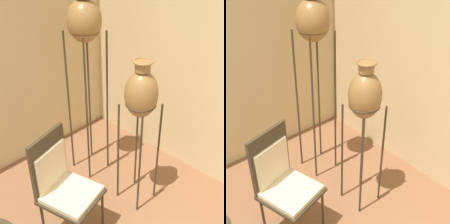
{
  "view_description": "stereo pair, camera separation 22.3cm",
  "coord_description": "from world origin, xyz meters",
  "views": [
    {
      "loc": [
        -0.52,
        -0.73,
        2.53
      ],
      "look_at": [
        1.35,
        1.12,
        0.91
      ],
      "focal_mm": 50.0,
      "sensor_mm": 36.0,
      "label": 1
    },
    {
      "loc": [
        -0.36,
        -0.88,
        2.53
      ],
      "look_at": [
        1.35,
        1.12,
        0.91
      ],
      "focal_mm": 50.0,
      "sensor_mm": 36.0,
      "label": 2
    }
  ],
  "objects": [
    {
      "name": "vase_stand_tall",
      "position": [
        1.35,
        1.48,
        1.71
      ],
      "size": [
        0.33,
        0.33,
        2.04
      ],
      "color": "#382D1E",
      "rests_on": "ground_plane"
    },
    {
      "name": "chair",
      "position": [
        0.58,
        0.96,
        0.6
      ],
      "size": [
        0.55,
        0.56,
        1.07
      ],
      "rotation": [
        0.0,
        0.0,
        0.26
      ],
      "color": "#382D1E",
      "rests_on": "ground_plane"
    },
    {
      "name": "vase_stand_medium",
      "position": [
        1.36,
        0.77,
        1.22
      ],
      "size": [
        0.3,
        0.3,
        1.55
      ],
      "color": "#382D1E",
      "rests_on": "ground_plane"
    }
  ]
}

